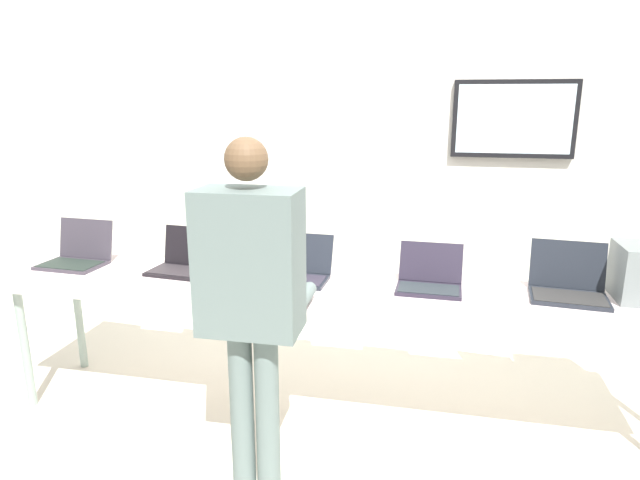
% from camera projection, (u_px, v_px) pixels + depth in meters
% --- Properties ---
extents(ground, '(8.00, 8.00, 0.04)m').
position_uv_depth(ground, '(332.00, 420.00, 3.17)').
color(ground, beige).
extents(back_wall, '(8.00, 0.11, 2.66)m').
position_uv_depth(back_wall, '(366.00, 165.00, 3.89)').
color(back_wall, silver).
rests_on(back_wall, ground).
extents(workbench, '(3.79, 0.70, 0.79)m').
position_uv_depth(workbench, '(333.00, 296.00, 2.97)').
color(workbench, silver).
rests_on(workbench, ground).
extents(laptop_station_0, '(0.39, 0.33, 0.27)m').
position_uv_depth(laptop_station_0, '(77.00, 255.00, 3.38)').
color(laptop_station_0, '#39343E').
rests_on(laptop_station_0, workbench).
extents(laptop_station_1, '(0.37, 0.32, 0.25)m').
position_uv_depth(laptop_station_1, '(183.00, 261.00, 3.25)').
color(laptop_station_1, black).
rests_on(laptop_station_1, workbench).
extents(laptop_station_2, '(0.38, 0.33, 0.24)m').
position_uv_depth(laptop_station_2, '(297.00, 269.00, 3.11)').
color(laptop_station_2, '#20242D').
rests_on(laptop_station_2, workbench).
extents(laptop_station_3, '(0.35, 0.32, 0.23)m').
position_uv_depth(laptop_station_3, '(429.00, 279.00, 2.95)').
color(laptop_station_3, '#241F2D').
rests_on(laptop_station_3, workbench).
extents(laptop_station_4, '(0.40, 0.36, 0.27)m').
position_uv_depth(laptop_station_4, '(568.00, 285.00, 2.83)').
color(laptop_station_4, '#1E232A').
rests_on(laptop_station_4, workbench).
extents(person, '(0.44, 0.59, 1.64)m').
position_uv_depth(person, '(251.00, 287.00, 2.37)').
color(person, slate).
rests_on(person, ground).
extents(coffee_mug, '(0.07, 0.07, 0.08)m').
position_uv_depth(coffee_mug, '(122.00, 282.00, 2.94)').
color(coffee_mug, white).
rests_on(coffee_mug, workbench).
extents(paper_sheet, '(0.24, 0.32, 0.00)m').
position_uv_depth(paper_sheet, '(229.00, 292.00, 2.91)').
color(paper_sheet, white).
rests_on(paper_sheet, workbench).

